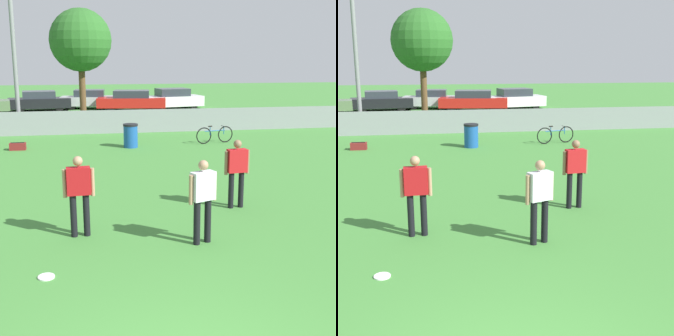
% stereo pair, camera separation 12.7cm
% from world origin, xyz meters
% --- Properties ---
extents(fence_backline, '(24.46, 0.07, 1.21)m').
position_xyz_m(fence_backline, '(0.00, 18.00, 0.55)').
color(fence_backline, gray).
rests_on(fence_backline, ground_plane).
extents(light_pole, '(0.90, 0.36, 8.95)m').
position_xyz_m(light_pole, '(-4.07, 18.86, 5.24)').
color(light_pole, gray).
rests_on(light_pole, ground_plane).
extents(tree_near_pole, '(3.04, 3.04, 5.84)m').
position_xyz_m(tree_near_pole, '(-1.07, 20.11, 4.29)').
color(tree_near_pole, brown).
rests_on(tree_near_pole, ground_plane).
extents(player_receiver_white, '(0.58, 0.37, 1.63)m').
position_xyz_m(player_receiver_white, '(1.15, 4.24, 0.95)').
color(player_receiver_white, black).
rests_on(player_receiver_white, ground_plane).
extents(player_defender_red, '(0.62, 0.24, 1.63)m').
position_xyz_m(player_defender_red, '(-1.15, 5.01, 0.95)').
color(player_defender_red, black).
rests_on(player_defender_red, ground_plane).
extents(player_thrower_red, '(0.62, 0.26, 1.63)m').
position_xyz_m(player_thrower_red, '(2.47, 6.24, 0.95)').
color(player_thrower_red, black).
rests_on(player_thrower_red, ground_plane).
extents(frisbee_disc, '(0.27, 0.27, 0.03)m').
position_xyz_m(frisbee_disc, '(-1.70, 3.25, 0.01)').
color(frisbee_disc, white).
rests_on(frisbee_disc, ground_plane).
extents(bicycle_sideline, '(1.66, 0.49, 0.74)m').
position_xyz_m(bicycle_sideline, '(4.30, 14.67, 0.36)').
color(bicycle_sideline, black).
rests_on(bicycle_sideline, ground_plane).
extents(trash_bin, '(0.58, 0.58, 0.94)m').
position_xyz_m(trash_bin, '(0.76, 14.34, 0.47)').
color(trash_bin, '#194C99').
rests_on(trash_bin, ground_plane).
extents(gear_bag_sideline, '(0.60, 0.33, 0.30)m').
position_xyz_m(gear_bag_sideline, '(-3.60, 14.55, 0.14)').
color(gear_bag_sideline, maroon).
rests_on(gear_bag_sideline, ground_plane).
extents(parked_car_dark, '(4.24, 2.22, 1.31)m').
position_xyz_m(parked_car_dark, '(-4.01, 28.72, 0.64)').
color(parked_car_dark, black).
rests_on(parked_car_dark, ground_plane).
extents(parked_car_silver, '(4.08, 2.04, 1.31)m').
position_xyz_m(parked_car_silver, '(-0.64, 29.40, 0.66)').
color(parked_car_silver, black).
rests_on(parked_car_silver, ground_plane).
extents(parked_car_red, '(4.78, 2.47, 1.34)m').
position_xyz_m(parked_car_red, '(2.14, 27.78, 0.67)').
color(parked_car_red, black).
rests_on(parked_car_red, ground_plane).
extents(parked_car_white, '(4.39, 2.54, 1.39)m').
position_xyz_m(parked_car_white, '(5.08, 28.52, 0.67)').
color(parked_car_white, black).
rests_on(parked_car_white, ground_plane).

